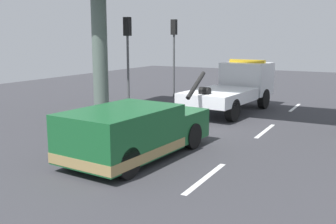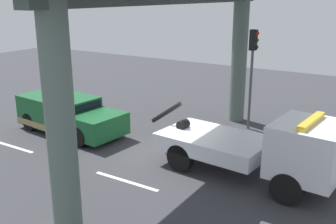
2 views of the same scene
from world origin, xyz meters
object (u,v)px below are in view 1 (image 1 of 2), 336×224
traffic_light_far (174,41)px  traffic_cone_orange (153,115)px  towed_van_green (134,133)px  tow_truck_white (236,86)px  traffic_light_near (128,43)px

traffic_light_far → traffic_cone_orange: traffic_light_far is taller
traffic_light_far → traffic_cone_orange: (-7.11, -2.66, -3.08)m
towed_van_green → traffic_light_far: bearing=21.8°
tow_truck_white → traffic_cone_orange: bearing=154.1°
traffic_light_near → traffic_light_far: (5.00, 0.00, 0.06)m
tow_truck_white → traffic_light_far: 5.91m
towed_van_green → traffic_light_near: (6.88, 4.76, 2.54)m
traffic_cone_orange → traffic_light_far: bearing=20.5°
traffic_light_near → traffic_cone_orange: (-2.11, -2.66, -3.02)m
traffic_light_far → traffic_cone_orange: bearing=-159.5°
traffic_light_near → traffic_light_far: 5.00m
traffic_light_near → traffic_light_far: size_ratio=0.98×
tow_truck_white → traffic_cone_orange: 5.06m
tow_truck_white → traffic_cone_orange: size_ratio=11.54×
towed_van_green → traffic_cone_orange: 5.23m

